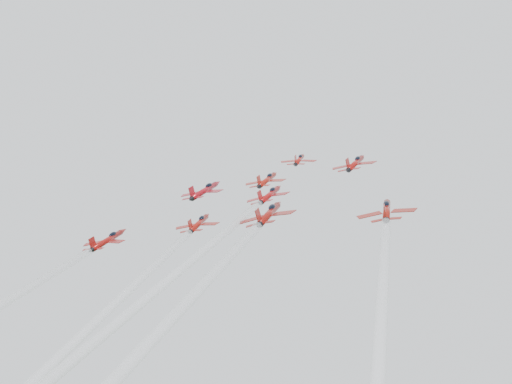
% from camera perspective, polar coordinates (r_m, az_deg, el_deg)
% --- Properties ---
extents(jet_lead, '(8.63, 10.58, 8.19)m').
position_cam_1_polar(jet_lead, '(169.12, 3.48, 2.61)').
color(jet_lead, '#B31811').
extents(jet_row2_left, '(10.43, 12.78, 9.89)m').
position_cam_1_polar(jet_row2_left, '(157.95, -4.13, 0.14)').
color(jet_row2_left, '#AD101A').
extents(jet_row2_center, '(9.27, 11.37, 8.80)m').
position_cam_1_polar(jet_row2_center, '(153.93, 0.89, 1.00)').
color(jet_row2_center, '#B01C10').
extents(jet_row2_right, '(9.80, 12.01, 9.30)m').
position_cam_1_polar(jet_row2_right, '(152.16, 7.95, 2.32)').
color(jet_row2_right, '#A6130F').
extents(jet_center, '(9.14, 79.94, 61.24)m').
position_cam_1_polar(jet_center, '(99.65, -5.72, -7.14)').
color(jet_center, '#AD1011').
extents(jet_rear_left, '(8.40, 73.43, 56.26)m').
position_cam_1_polar(jet_rear_left, '(95.76, -13.42, -9.97)').
color(jet_rear_left, '#A3170F').
extents(jet_rear_right, '(10.60, 92.71, 71.03)m').
position_cam_1_polar(jet_rear_right, '(80.21, -8.99, -12.66)').
color(jet_rear_right, maroon).
extents(jet_rear_farright, '(9.32, 81.54, 62.47)m').
position_cam_1_polar(jet_rear_farright, '(71.00, 6.25, -12.15)').
color(jet_rear_farright, '#9E180F').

